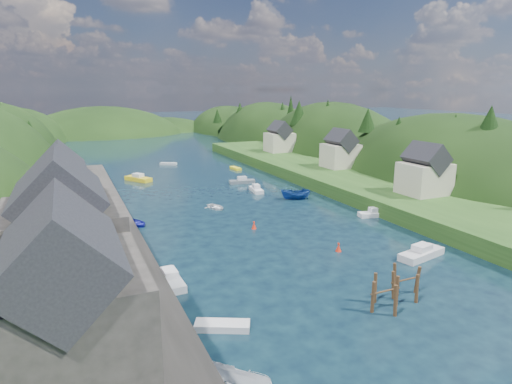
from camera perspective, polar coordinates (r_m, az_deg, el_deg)
name	(u,v)px	position (r m, az deg, el deg)	size (l,w,h in m)	color
ground	(210,188)	(84.57, -6.09, 0.54)	(600.00, 600.00, 0.00)	black
hillside_right	(330,181)	(127.80, 9.88, 1.43)	(36.00, 245.56, 48.00)	black
far_hills	(130,156)	(206.36, -16.50, 4.67)	(103.00, 68.00, 44.00)	black
hill_trees	(196,125)	(97.45, -7.95, 8.82)	(91.27, 145.99, 12.73)	black
quay_left	(89,254)	(51.68, -21.36, -7.67)	(12.00, 110.00, 2.00)	#2D2B28
terrace_left_grass	(18,262)	(51.91, -29.17, -8.11)	(12.00, 110.00, 2.50)	#234719
quayside_buildings	(65,244)	(36.82, -24.08, -6.34)	(8.00, 35.84, 12.90)	#2D2B28
boat_sheds	(64,184)	(68.85, -24.21, 0.92)	(7.00, 21.00, 7.50)	#2D2D30
terrace_right	(346,181)	(86.75, 11.94, 1.46)	(16.00, 120.00, 2.40)	#234719
right_bank_cottages	(336,151)	(94.36, 10.60, 5.34)	(9.00, 59.24, 8.41)	beige
piling_cluster_near	(385,297)	(40.18, 16.80, -13.24)	(3.17, 2.96, 3.45)	#382314
piling_cluster_far	(405,285)	(43.15, 19.29, -11.62)	(3.43, 3.18, 3.29)	#382314
channel_buoy_near	(338,248)	(52.39, 10.94, -7.28)	(0.70, 0.70, 1.10)	red
channel_buoy_far	(254,225)	(59.53, -0.27, -4.48)	(0.70, 0.70, 1.10)	red
moored_boats	(255,221)	(61.35, -0.13, -3.84)	(38.87, 92.46, 2.03)	#1B1E99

